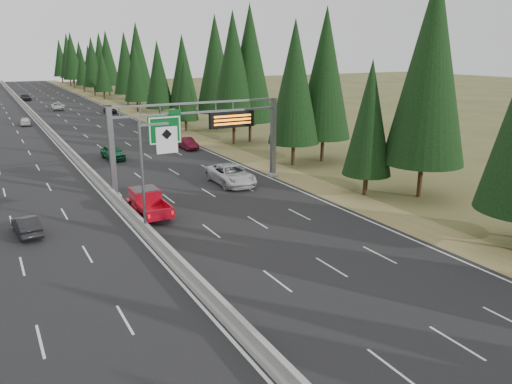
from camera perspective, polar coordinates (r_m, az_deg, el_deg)
road at (r=88.38m, az=-22.97°, el=6.75°), size 32.00×260.00×0.08m
shoulder_right at (r=91.92m, az=-11.84°, el=7.99°), size 3.60×260.00×0.06m
median_barrier at (r=88.33m, az=-23.00°, el=6.99°), size 0.70×260.00×0.85m
sign_gantry at (r=46.16m, az=-5.78°, el=7.00°), size 16.75×0.98×7.80m
hov_sign_pole at (r=34.30m, az=-11.96°, el=2.62°), size 2.80×0.50×8.00m
tree_row_right at (r=84.09m, az=-7.52°, el=13.85°), size 11.98×244.54×18.95m
silver_minivan at (r=47.33m, az=-2.89°, el=2.00°), size 3.20×6.62×1.82m
red_pickup at (r=39.70m, az=-12.37°, el=-0.95°), size 2.07×5.80×1.89m
car_ahead_green at (r=60.41m, az=-16.06°, el=4.39°), size 2.22×4.83×1.61m
car_ahead_dkred at (r=64.69m, az=-7.87°, el=5.53°), size 1.62×4.35×1.42m
car_ahead_dkgrey at (r=104.05m, az=-16.35°, el=9.02°), size 2.19×4.97×1.42m
car_ahead_white at (r=113.36m, az=-21.74°, el=9.07°), size 2.78×5.29×1.42m
car_ahead_far at (r=136.89m, az=-24.83°, el=9.81°), size 2.39×4.94×1.63m
car_onc_near at (r=37.96m, az=-24.76°, el=-3.51°), size 1.80×4.14×1.33m
car_onc_white at (r=92.41m, az=-24.86°, el=7.35°), size 1.96×4.16×1.38m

